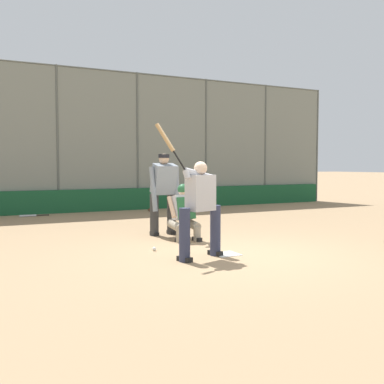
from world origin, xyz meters
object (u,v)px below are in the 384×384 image
at_px(batter_at_plate, 200,206).
at_px(baseball_loose, 154,249).
at_px(catcher_behind_plate, 185,211).
at_px(fielding_glove_on_dirt, 152,210).
at_px(umpire_home, 164,191).
at_px(spare_bat_near_backstop, 30,216).

xyz_separation_m(batter_at_plate, baseball_loose, (0.44, -0.96, -0.85)).
bearing_deg(catcher_behind_plate, fielding_glove_on_dirt, -108.07).
distance_m(umpire_home, baseball_loose, 2.10).
relative_size(batter_at_plate, spare_bat_near_backstop, 2.65).
bearing_deg(catcher_behind_plate, baseball_loose, 34.26).
relative_size(umpire_home, baseball_loose, 24.60).
distance_m(catcher_behind_plate, fielding_glove_on_dirt, 6.18).
distance_m(batter_at_plate, umpire_home, 2.65).
height_order(umpire_home, fielding_glove_on_dirt, umpire_home).
distance_m(spare_bat_near_backstop, fielding_glove_on_dirt, 3.92).
relative_size(catcher_behind_plate, spare_bat_near_backstop, 1.39).
bearing_deg(baseball_loose, catcher_behind_plate, -142.65).
bearing_deg(catcher_behind_plate, batter_at_plate, 69.43).
bearing_deg(fielding_glove_on_dirt, spare_bat_near_backstop, -1.36).
bearing_deg(batter_at_plate, umpire_home, -117.26).
bearing_deg(umpire_home, spare_bat_near_backstop, -69.79).
bearing_deg(catcher_behind_plate, umpire_home, -87.48).
xyz_separation_m(batter_at_plate, spare_bat_near_backstop, (1.80, -7.75, -0.86)).
relative_size(batter_at_plate, baseball_loose, 30.46).
xyz_separation_m(umpire_home, spare_bat_near_backstop, (2.24, -5.14, -0.95)).
bearing_deg(spare_bat_near_backstop, catcher_behind_plate, 115.15).
distance_m(catcher_behind_plate, spare_bat_near_backstop, 6.50).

